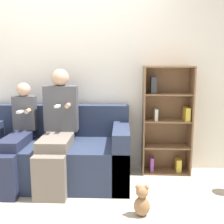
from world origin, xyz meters
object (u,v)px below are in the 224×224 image
Objects in this scene: child_seated at (17,136)px; bookshelf at (166,120)px; teddy_bear at (142,201)px; couch at (55,156)px; adult_seated at (57,127)px.

bookshelf is at bearing 15.07° from child_seated.
child_seated reaches higher than teddy_bear.
couch is 1.53× the size of child_seated.
adult_seated is at bearing 6.23° from child_seated.
couch is 1.25m from teddy_bear.
bookshelf is at bearing 13.89° from couch.
child_seated is (-0.45, -0.05, -0.10)m from adult_seated.
adult_seated is 0.46m from child_seated.
bookshelf is 1.27m from teddy_bear.
couch is at bearing -166.11° from bookshelf.
couch is at bearing 142.05° from teddy_bear.
bookshelf is at bearing 71.28° from teddy_bear.
couch is at bearing 19.06° from child_seated.
adult_seated is at bearing -161.96° from bookshelf.
bookshelf is 4.48× the size of teddy_bear.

